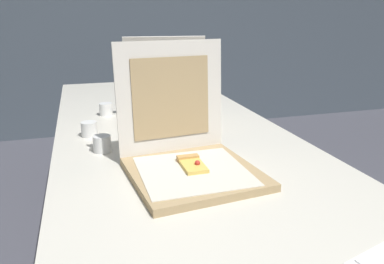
% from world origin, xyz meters
% --- Properties ---
extents(wall_back, '(10.00, 0.10, 2.60)m').
position_xyz_m(wall_back, '(0.00, 3.19, 1.30)').
color(wall_back, '#4C5660').
rests_on(wall_back, ground).
extents(table, '(0.88, 2.43, 0.74)m').
position_xyz_m(table, '(0.00, 0.67, 0.70)').
color(table, silver).
rests_on(table, ground).
extents(pizza_box_front, '(0.39, 0.41, 0.37)m').
position_xyz_m(pizza_box_front, '(-0.05, 0.30, 0.80)').
color(pizza_box_front, tan).
rests_on(pizza_box_front, table).
extents(pizza_box_middle, '(0.38, 0.38, 0.36)m').
position_xyz_m(pizza_box_middle, '(0.02, 0.84, 0.79)').
color(pizza_box_middle, tan).
rests_on(pizza_box_middle, table).
extents(cup_white_far, '(0.06, 0.06, 0.06)m').
position_xyz_m(cup_white_far, '(-0.23, 1.02, 0.77)').
color(cup_white_far, white).
rests_on(cup_white_far, table).
extents(cup_white_mid, '(0.06, 0.06, 0.06)m').
position_xyz_m(cup_white_mid, '(-0.31, 0.73, 0.77)').
color(cup_white_mid, white).
rests_on(cup_white_mid, table).
extents(cup_white_near_center, '(0.06, 0.06, 0.06)m').
position_xyz_m(cup_white_near_center, '(-0.28, 0.54, 0.77)').
color(cup_white_near_center, white).
rests_on(cup_white_near_center, table).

